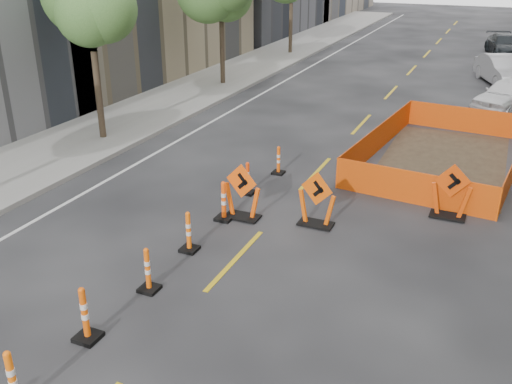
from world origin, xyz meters
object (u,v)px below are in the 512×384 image
at_px(channelizer_2, 12,380).
at_px(channelizer_7, 248,178).
at_px(channelizer_8, 279,160).
at_px(parked_car_far, 505,45).
at_px(channelizer_4, 148,270).
at_px(channelizer_6, 224,201).
at_px(chevron_sign_right, 451,191).
at_px(channelizer_3, 85,314).
at_px(chevron_sign_center, 317,199).
at_px(channelizer_5, 189,231).
at_px(chevron_sign_left, 242,191).
at_px(parked_car_near, 508,95).
at_px(parked_car_mid, 502,70).

xyz_separation_m(channelizer_2, channelizer_7, (-0.19, 9.25, -0.07)).
bearing_deg(channelizer_8, parked_car_far, 77.36).
height_order(channelizer_4, channelizer_6, channelizer_6).
bearing_deg(chevron_sign_right, channelizer_3, -138.30).
height_order(channelizer_2, channelizer_8, channelizer_2).
distance_m(channelizer_4, chevron_sign_center, 4.93).
height_order(channelizer_2, channelizer_5, channelizer_2).
relative_size(channelizer_2, channelizer_4, 1.09).
bearing_deg(channelizer_7, chevron_sign_right, 7.10).
relative_size(channelizer_6, chevron_sign_right, 0.71).
bearing_deg(channelizer_5, chevron_sign_right, 38.73).
relative_size(chevron_sign_left, parked_car_far, 0.34).
bearing_deg(parked_car_near, parked_car_far, 116.71).
xyz_separation_m(channelizer_5, channelizer_8, (0.10, 5.55, -0.05)).
xyz_separation_m(channelizer_3, parked_car_far, (5.99, 35.24, 0.10)).
xyz_separation_m(channelizer_2, channelizer_5, (-0.05, 5.55, -0.04)).
relative_size(channelizer_6, chevron_sign_left, 0.71).
bearing_deg(chevron_sign_left, channelizer_2, -82.62).
xyz_separation_m(channelizer_3, parked_car_mid, (6.16, 25.96, 0.18)).
bearing_deg(channelizer_8, channelizer_7, -97.48).
bearing_deg(channelizer_6, channelizer_8, 88.52).
xyz_separation_m(chevron_sign_center, parked_car_near, (4.18, 14.27, -0.05)).
xyz_separation_m(channelizer_7, chevron_sign_center, (2.51, -1.18, 0.26)).
height_order(chevron_sign_left, chevron_sign_center, chevron_sign_left).
height_order(channelizer_4, channelizer_7, channelizer_4).
distance_m(chevron_sign_center, parked_car_mid, 20.10).
bearing_deg(chevron_sign_center, channelizer_4, -104.11).
xyz_separation_m(channelizer_6, chevron_sign_left, (0.41, 0.28, 0.23)).
height_order(channelizer_3, chevron_sign_right, chevron_sign_right).
bearing_deg(channelizer_5, parked_car_mid, 74.67).
xyz_separation_m(channelizer_6, chevron_sign_right, (5.48, 2.55, 0.22)).
bearing_deg(chevron_sign_left, parked_car_far, 89.47).
bearing_deg(chevron_sign_center, chevron_sign_right, 44.70).
xyz_separation_m(channelizer_7, chevron_sign_left, (0.56, -1.57, 0.29)).
distance_m(chevron_sign_right, parked_car_mid, 17.88).
bearing_deg(channelizer_7, chevron_sign_left, -70.46).
distance_m(channelizer_2, parked_car_mid, 28.47).
relative_size(chevron_sign_left, chevron_sign_right, 1.01).
relative_size(channelizer_4, parked_car_near, 0.25).
relative_size(channelizer_7, chevron_sign_left, 0.63).
bearing_deg(channelizer_5, channelizer_8, 88.95).
distance_m(channelizer_3, parked_car_mid, 26.69).
bearing_deg(chevron_sign_right, channelizer_4, -144.80).
height_order(chevron_sign_center, parked_car_near, chevron_sign_center).
bearing_deg(parked_car_mid, chevron_sign_right, -114.04).
relative_size(channelizer_7, chevron_sign_center, 0.65).
xyz_separation_m(channelizer_3, channelizer_8, (0.16, 9.25, -0.10)).
bearing_deg(parked_car_far, channelizer_8, -117.23).
bearing_deg(channelizer_7, channelizer_5, -87.82).
bearing_deg(parked_car_far, channelizer_3, -114.23).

